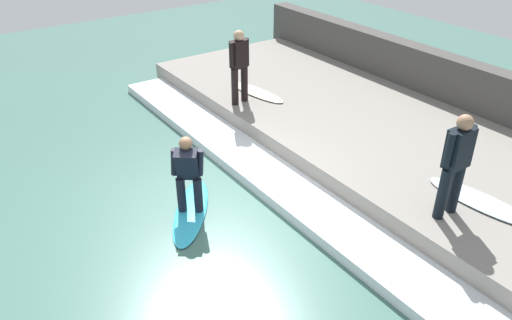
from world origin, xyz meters
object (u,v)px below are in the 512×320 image
Objects in this scene: surfboard_riding at (191,211)px; surfer_waiting_far at (239,63)px; surfer_waiting_near at (456,161)px; surfboard_waiting_near at (481,201)px; surfer_riding at (188,171)px; surfboard_waiting_far at (257,92)px.

surfer_waiting_far is at bearing 43.26° from surfboard_riding.
surfer_waiting_near reaches higher than surfboard_waiting_near.
surfer_riding is at bearing 135.08° from surfer_waiting_near.
surfboard_riding is 1.12× the size of surfer_waiting_near.
surfer_waiting_near is at bearing -87.52° from surfer_waiting_far.
surfboard_waiting_near is at bearing -80.20° from surfer_waiting_far.
surfer_waiting_near is 0.94× the size of surfboard_waiting_far.
surfer_riding reaches higher than surfboard_riding.
surfer_waiting_near is at bearing -44.92° from surfboard_riding.
surfer_riding is at bearing 139.96° from surfboard_waiting_near.
surfboard_waiting_near is at bearing -11.97° from surfer_waiting_near.
surfer_riding is at bearing -26.57° from surfboard_riding.
surfer_riding is 4.42m from surfboard_waiting_far.
surfer_waiting_far is (-0.24, 5.56, -0.01)m from surfer_waiting_near.
surfboard_riding is 4.04m from surfer_waiting_far.
surfboard_waiting_far is at bearing 39.72° from surfboard_riding.
surfboard_waiting_near is 5.88m from surfer_waiting_far.
surfboard_riding is at bearing 135.08° from surfer_waiting_near.
surfboard_waiting_far is at bearing 86.06° from surfer_waiting_near.
surfer_waiting_near is 0.91× the size of surfboard_waiting_near.
surfboard_riding is at bearing 153.43° from surfer_riding.
surfer_waiting_near is at bearing -93.94° from surfboard_waiting_far.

